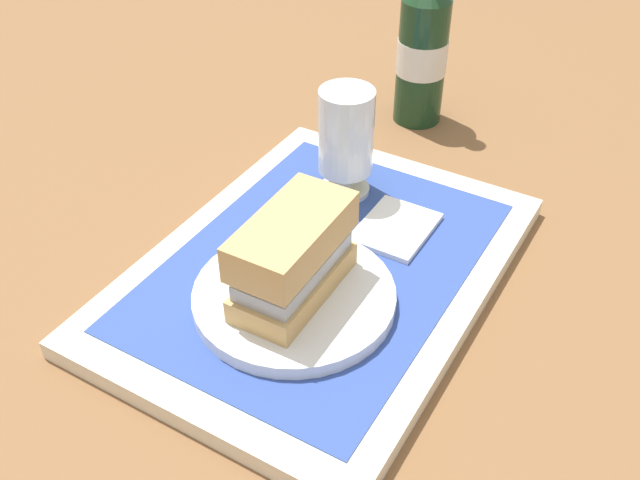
{
  "coord_description": "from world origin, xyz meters",
  "views": [
    {
      "loc": [
        -0.48,
        -0.28,
        0.5
      ],
      "look_at": [
        0.0,
        0.0,
        0.05
      ],
      "focal_mm": 41.14,
      "sensor_mm": 36.0,
      "label": 1
    }
  ],
  "objects_px": {
    "plate": "(294,297)",
    "beer_glass": "(346,138)",
    "beer_bottle": "(423,46)",
    "sandwich": "(295,253)"
  },
  "relations": [
    {
      "from": "plate",
      "to": "beer_glass",
      "type": "xyz_separation_m",
      "value": [
        0.18,
        0.05,
        0.06
      ]
    },
    {
      "from": "plate",
      "to": "beer_bottle",
      "type": "relative_size",
      "value": 0.71
    },
    {
      "from": "sandwich",
      "to": "beer_bottle",
      "type": "xyz_separation_m",
      "value": [
        0.41,
        0.06,
        0.03
      ]
    },
    {
      "from": "sandwich",
      "to": "beer_bottle",
      "type": "relative_size",
      "value": 0.5
    },
    {
      "from": "beer_glass",
      "to": "beer_bottle",
      "type": "height_order",
      "value": "beer_bottle"
    },
    {
      "from": "sandwich",
      "to": "beer_bottle",
      "type": "bearing_deg",
      "value": 7.63
    },
    {
      "from": "sandwich",
      "to": "beer_bottle",
      "type": "distance_m",
      "value": 0.41
    },
    {
      "from": "plate",
      "to": "sandwich",
      "type": "height_order",
      "value": "sandwich"
    },
    {
      "from": "plate",
      "to": "sandwich",
      "type": "distance_m",
      "value": 0.05
    },
    {
      "from": "beer_glass",
      "to": "plate",
      "type": "bearing_deg",
      "value": -165.45
    }
  ]
}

